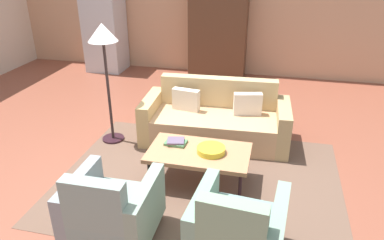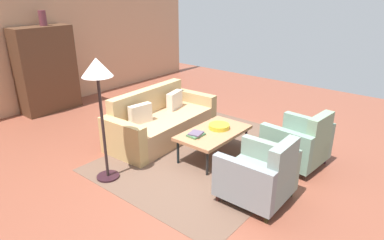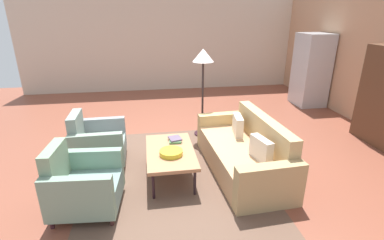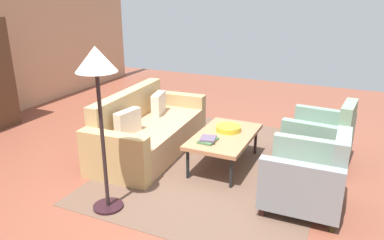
% 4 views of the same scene
% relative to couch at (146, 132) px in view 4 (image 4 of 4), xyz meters
% --- Properties ---
extents(ground_plane, '(11.25, 11.25, 0.00)m').
position_rel_couch_xyz_m(ground_plane, '(-0.58, -0.96, -0.29)').
color(ground_plane, brown).
extents(area_rug, '(3.40, 2.60, 0.01)m').
position_rel_couch_xyz_m(area_rug, '(0.00, -1.14, -0.28)').
color(area_rug, brown).
rests_on(area_rug, ground).
extents(couch, '(2.14, 1.01, 0.86)m').
position_rel_couch_xyz_m(couch, '(0.00, 0.00, 0.00)').
color(couch, tan).
rests_on(couch, ground).
extents(coffee_table, '(1.20, 0.70, 0.44)m').
position_rel_couch_xyz_m(coffee_table, '(0.00, -1.19, 0.11)').
color(coffee_table, black).
rests_on(coffee_table, ground).
extents(armchair_left, '(0.81, 0.81, 0.88)m').
position_rel_couch_xyz_m(armchair_left, '(-0.59, -2.35, 0.06)').
color(armchair_left, '#3B1D1A').
rests_on(armchair_left, ground).
extents(armchair_right, '(0.86, 0.86, 0.88)m').
position_rel_couch_xyz_m(armchair_right, '(0.60, -2.35, 0.06)').
color(armchair_right, '#322B20').
rests_on(armchair_right, ground).
extents(fruit_bowl, '(0.33, 0.33, 0.07)m').
position_rel_couch_xyz_m(fruit_bowl, '(0.15, -1.19, 0.18)').
color(fruit_bowl, gold).
rests_on(fruit_bowl, coffee_table).
extents(book_stack, '(0.26, 0.22, 0.05)m').
position_rel_couch_xyz_m(book_stack, '(-0.31, -1.08, 0.18)').
color(book_stack, '#45754A').
rests_on(book_stack, coffee_table).
extents(floor_lamp, '(0.40, 0.40, 1.72)m').
position_rel_couch_xyz_m(floor_lamp, '(-1.48, -0.41, 1.16)').
color(floor_lamp, black).
rests_on(floor_lamp, ground).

